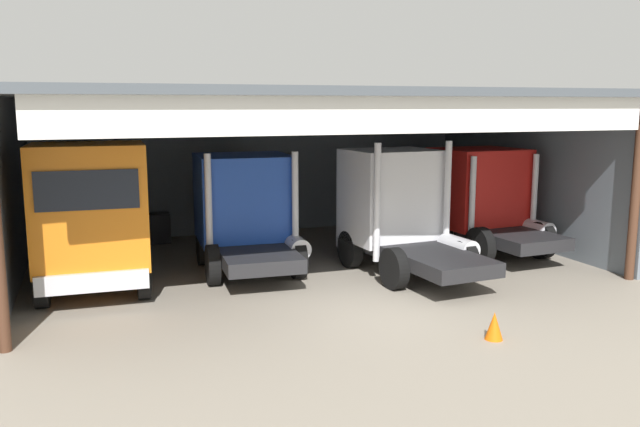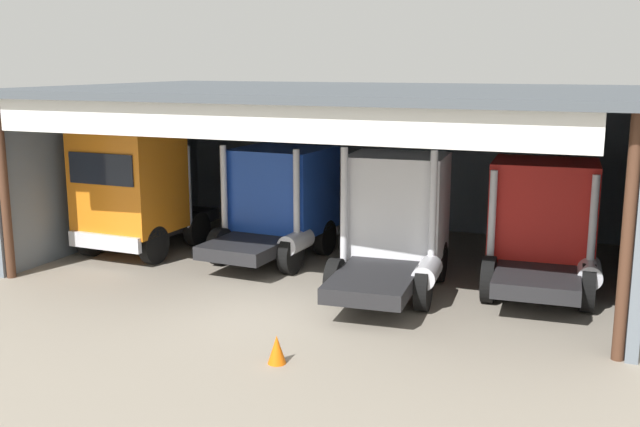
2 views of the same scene
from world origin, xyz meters
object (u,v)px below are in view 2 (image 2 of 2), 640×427
object	(u,v)px
truck_orange_right_bay	(134,190)
oil_drum	(381,216)
truck_blue_left_bay	(280,199)
traffic_cone	(277,349)
tool_cart	(279,208)
truck_red_center_right_bay	(543,223)
truck_white_center_bay	(395,221)

from	to	relation	value
truck_orange_right_bay	oil_drum	size ratio (longest dim) A/B	5.16
truck_blue_left_bay	traffic_cone	bearing A→B (deg)	-62.47
truck_blue_left_bay	tool_cart	world-z (taller)	truck_blue_left_bay
tool_cart	traffic_cone	bearing A→B (deg)	-65.42
truck_orange_right_bay	tool_cart	xyz separation A→B (m)	(2.08, 5.72, -1.46)
truck_blue_left_bay	truck_red_center_right_bay	world-z (taller)	truck_blue_left_bay
truck_red_center_right_bay	tool_cart	distance (m)	10.84
truck_red_center_right_bay	oil_drum	bearing A→B (deg)	135.20
tool_cart	truck_blue_left_bay	bearing A→B (deg)	-64.87
truck_red_center_right_bay	tool_cart	bearing A→B (deg)	149.48
tool_cart	traffic_cone	xyz separation A→B (m)	(5.35, -11.69, -0.22)
truck_white_center_bay	truck_red_center_right_bay	world-z (taller)	truck_white_center_bay
oil_drum	truck_white_center_bay	bearing A→B (deg)	-70.00
truck_white_center_bay	oil_drum	world-z (taller)	truck_white_center_bay
traffic_cone	truck_red_center_right_bay	bearing A→B (deg)	58.00
truck_red_center_right_bay	tool_cart	xyz separation A→B (m)	(-9.57, 4.94, -1.23)
truck_blue_left_bay	truck_white_center_bay	size ratio (longest dim) A/B	0.93
oil_drum	truck_red_center_right_bay	bearing A→B (deg)	-41.56
truck_blue_left_bay	oil_drum	distance (m)	5.09
truck_blue_left_bay	truck_red_center_right_bay	size ratio (longest dim) A/B	1.05
truck_orange_right_bay	oil_drum	world-z (taller)	truck_orange_right_bay
truck_white_center_bay	truck_blue_left_bay	bearing A→B (deg)	153.62
truck_blue_left_bay	tool_cart	xyz separation A→B (m)	(-2.07, 4.42, -1.23)
truck_orange_right_bay	truck_white_center_bay	xyz separation A→B (m)	(8.12, -0.31, -0.23)
truck_orange_right_bay	truck_red_center_right_bay	world-z (taller)	truck_orange_right_bay
tool_cart	traffic_cone	distance (m)	12.86
traffic_cone	oil_drum	bearing A→B (deg)	97.59
truck_white_center_bay	truck_red_center_right_bay	bearing A→B (deg)	13.09
truck_orange_right_bay	truck_blue_left_bay	distance (m)	4.36
truck_white_center_bay	oil_drum	bearing A→B (deg)	105.82
truck_blue_left_bay	tool_cart	size ratio (longest dim) A/B	4.83
truck_orange_right_bay	truck_blue_left_bay	xyz separation A→B (m)	(4.16, 1.31, -0.23)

